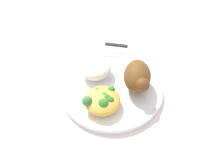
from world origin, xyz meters
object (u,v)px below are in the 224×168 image
(mac_cheese_with_broccoli, at_px, (102,100))
(knife, at_px, (128,46))
(roasted_chicken, at_px, (138,77))
(fork, at_px, (127,53))
(plate, at_px, (112,88))
(rice_pile, at_px, (96,68))

(mac_cheese_with_broccoli, distance_m, knife, 0.28)
(roasted_chicken, relative_size, fork, 0.81)
(mac_cheese_with_broccoli, distance_m, fork, 0.25)
(plate, xyz_separation_m, fork, (-0.17, 0.04, -0.01))
(roasted_chicken, xyz_separation_m, rice_pile, (-0.04, -0.12, -0.02))
(rice_pile, height_order, fork, rice_pile)
(roasted_chicken, bearing_deg, rice_pile, -109.54)
(roasted_chicken, xyz_separation_m, fork, (-0.16, -0.03, -0.05))
(fork, distance_m, knife, 0.04)
(roasted_chicken, height_order, mac_cheese_with_broccoli, roasted_chicken)
(roasted_chicken, height_order, knife, roasted_chicken)
(mac_cheese_with_broccoli, xyz_separation_m, fork, (-0.24, 0.06, -0.04))
(knife, bearing_deg, fork, -4.37)
(plate, relative_size, knife, 1.51)
(roasted_chicken, bearing_deg, plate, -85.88)
(roasted_chicken, bearing_deg, fork, -169.88)
(mac_cheese_with_broccoli, bearing_deg, fork, 165.75)
(rice_pile, distance_m, mac_cheese_with_broccoli, 0.12)
(plate, bearing_deg, knife, 168.45)
(mac_cheese_with_broccoli, bearing_deg, knife, 167.07)
(fork, xyz_separation_m, knife, (-0.04, 0.00, 0.00))
(mac_cheese_with_broccoli, bearing_deg, rice_pile, -165.39)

